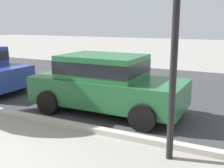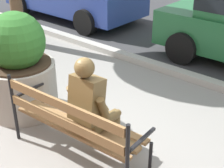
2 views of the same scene
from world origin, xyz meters
The scene contains 4 objects.
street_surface centered at (0.00, 7.50, 0.00)m, with size 60.00×9.00×0.01m, color #38383A.
curb_stone centered at (0.00, 2.90, 0.06)m, with size 60.00×0.20×0.12m, color #B2AFA8.
parked_car_green centered at (0.76, 4.29, 0.84)m, with size 4.11×1.93×1.56m.
lamp_post centered at (3.02, 2.46, 2.55)m, with size 0.32×0.32×3.90m.
Camera 1 is at (4.16, -2.10, 2.39)m, focal length 44.34 mm.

